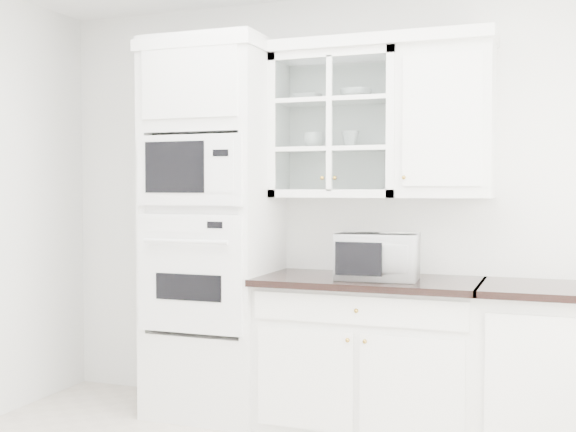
% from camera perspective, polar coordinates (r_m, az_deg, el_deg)
% --- Properties ---
extents(room_shell, '(4.00, 3.50, 2.70)m').
position_cam_1_polar(room_shell, '(3.48, -2.01, 7.52)').
color(room_shell, white).
rests_on(room_shell, ground).
extents(oven_column, '(0.76, 0.68, 2.40)m').
position_cam_1_polar(oven_column, '(4.68, -5.91, -0.96)').
color(oven_column, white).
rests_on(oven_column, ground).
extents(base_cabinet_run, '(1.32, 0.67, 0.92)m').
position_cam_1_polar(base_cabinet_run, '(4.46, 6.48, -10.69)').
color(base_cabinet_run, white).
rests_on(base_cabinet_run, ground).
extents(extra_base_cabinet, '(0.72, 0.67, 0.92)m').
position_cam_1_polar(extra_base_cabinet, '(4.34, 19.67, -11.17)').
color(extra_base_cabinet, white).
rests_on(extra_base_cabinet, ground).
extents(upper_cabinet_glass, '(0.80, 0.33, 0.90)m').
position_cam_1_polar(upper_cabinet_glass, '(4.56, 3.89, 7.14)').
color(upper_cabinet_glass, white).
rests_on(upper_cabinet_glass, room_shell).
extents(upper_cabinet_solid, '(0.55, 0.33, 0.90)m').
position_cam_1_polar(upper_cabinet_solid, '(4.42, 12.39, 7.25)').
color(upper_cabinet_solid, white).
rests_on(upper_cabinet_solid, room_shell).
extents(crown_molding, '(2.14, 0.38, 0.07)m').
position_cam_1_polar(crown_molding, '(4.64, 2.54, 13.12)').
color(crown_molding, white).
rests_on(crown_molding, room_shell).
extents(countertop_microwave, '(0.50, 0.43, 0.27)m').
position_cam_1_polar(countertop_microwave, '(4.30, 7.12, -3.15)').
color(countertop_microwave, white).
rests_on(countertop_microwave, base_cabinet_run).
extents(bowl_a, '(0.20, 0.20, 0.05)m').
position_cam_1_polar(bowl_a, '(4.64, 1.54, 9.33)').
color(bowl_a, white).
rests_on(bowl_a, upper_cabinet_glass).
extents(bowl_b, '(0.24, 0.24, 0.06)m').
position_cam_1_polar(bowl_b, '(4.55, 5.39, 9.56)').
color(bowl_b, white).
rests_on(bowl_b, upper_cabinet_glass).
extents(cup_a, '(0.13, 0.13, 0.10)m').
position_cam_1_polar(cup_a, '(4.58, 2.03, 5.98)').
color(cup_a, white).
rests_on(cup_a, upper_cabinet_glass).
extents(cup_b, '(0.12, 0.12, 0.10)m').
position_cam_1_polar(cup_b, '(4.52, 4.94, 6.05)').
color(cup_b, white).
rests_on(cup_b, upper_cabinet_glass).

